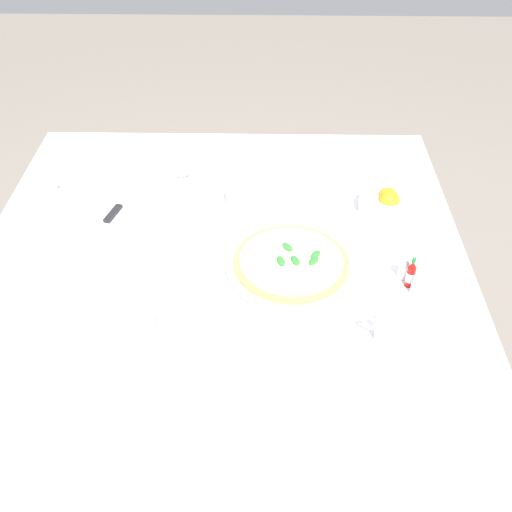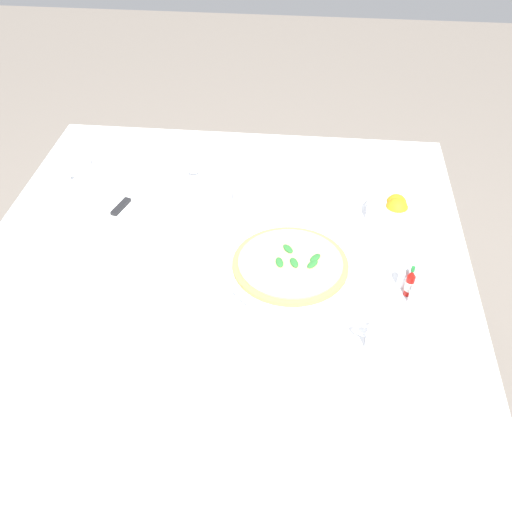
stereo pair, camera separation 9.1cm
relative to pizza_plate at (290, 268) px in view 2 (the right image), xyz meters
The scene contains 15 objects.
ground_plane 0.79m from the pizza_plate, 73.34° to the left, with size 8.00×8.00×0.00m, color slate.
dining_table 0.22m from the pizza_plate, 73.34° to the left, with size 1.21×1.21×0.76m.
pizza_plate is the anchor object (origin of this frame).
pizza 0.01m from the pizza_plate, 66.89° to the right, with size 0.28×0.28×0.02m.
coffee_cup_far_right 0.74m from the pizza_plate, 60.11° to the left, with size 0.13×0.13×0.06m.
coffee_cup_left_edge 0.29m from the pizza_plate, 26.80° to the left, with size 0.13×0.13×0.07m.
coffee_cup_back_corner 0.30m from the pizza_plate, 137.55° to the right, with size 0.13×0.13×0.06m.
coffee_cup_center_back 0.46m from the pizza_plate, 33.10° to the left, with size 0.13×0.13×0.06m.
water_glass_near_left 0.34m from the pizza_plate, 132.58° to the left, with size 0.07×0.07×0.11m.
napkin_folded 0.51m from the pizza_plate, 62.93° to the left, with size 0.25×0.18×0.02m.
dinner_knife 0.51m from the pizza_plate, 62.61° to the left, with size 0.19×0.07×0.01m.
citrus_bowl 0.36m from the pizza_plate, 47.81° to the right, with size 0.15×0.15×0.07m.
hot_sauce_bottle 0.28m from the pizza_plate, 100.30° to the right, with size 0.02×0.02×0.08m.
salt_shaker 0.26m from the pizza_plate, 94.70° to the right, with size 0.03×0.03×0.06m.
pepper_shaker 0.29m from the pizza_plate, 105.32° to the right, with size 0.03×0.03×0.06m.
Camera 2 is at (-1.11, -0.20, 1.71)m, focal length 41.66 mm.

